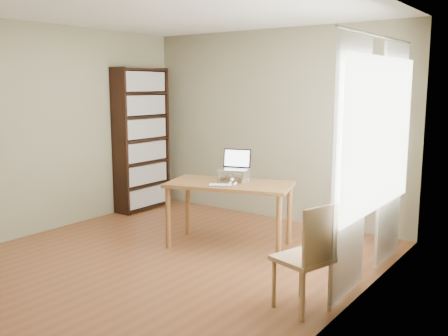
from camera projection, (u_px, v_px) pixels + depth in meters
room at (164, 139)px, 5.06m from camera, size 4.04×4.54×2.64m
bookshelf at (142, 140)px, 7.41m from camera, size 0.30×0.90×2.10m
curtains at (373, 159)px, 4.62m from camera, size 0.03×1.90×2.25m
desk at (230, 191)px, 5.69m from camera, size 1.54×1.09×0.75m
laptop_stand at (234, 175)px, 5.72m from camera, size 0.32×0.25×0.13m
laptop at (237, 165)px, 5.75m from camera, size 0.38×0.36×0.23m
keyboard at (220, 185)px, 5.48m from camera, size 0.29×0.22×0.02m
coaster at (269, 193)px, 5.11m from camera, size 0.09×0.09×0.01m
cat at (238, 177)px, 5.73m from camera, size 0.23×0.47×0.14m
chair at (310, 254)px, 4.05m from camera, size 0.50×0.50×0.91m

